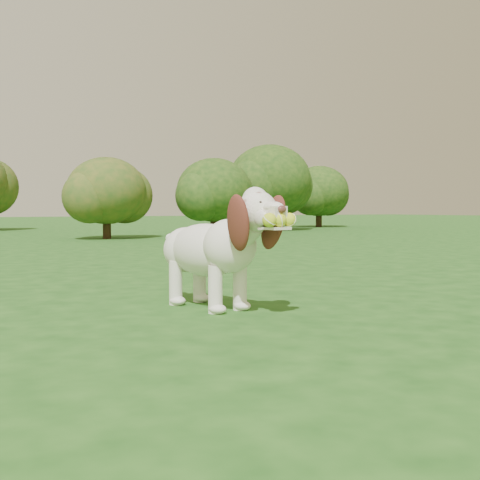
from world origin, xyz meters
TOP-DOWN VIEW (x-y plane):
  - ground at (0.00, 0.00)m, footprint 80.00×80.00m
  - dog at (-0.30, 0.24)m, footprint 0.47×1.07m
  - shrub_d at (4.03, 8.47)m, footprint 1.59×1.59m
  - shrub_h at (9.61, 12.07)m, footprint 1.83×1.83m
  - shrub_c at (1.66, 8.36)m, footprint 1.50×1.50m
  - shrub_f at (6.74, 10.47)m, footprint 2.17×2.17m

SIDE VIEW (x-z plane):
  - ground at x=0.00m, z-range 0.00..0.00m
  - dog at x=-0.30m, z-range 0.02..0.72m
  - shrub_c at x=1.66m, z-range 0.14..1.69m
  - shrub_d at x=4.03m, z-range 0.14..1.79m
  - shrub_h at x=9.61m, z-range 0.17..2.06m
  - shrub_f at x=6.74m, z-range 0.20..2.45m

